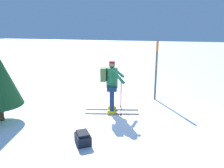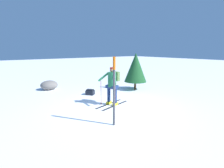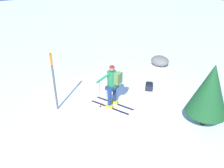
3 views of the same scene
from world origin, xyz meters
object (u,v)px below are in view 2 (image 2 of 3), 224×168
object	(u,v)px
trail_marker	(114,87)
rock_boulder	(49,85)
pine_tree	(136,67)
skier	(112,83)
dropped_backpack	(90,92)

from	to	relation	value
trail_marker	rock_boulder	distance (m)	6.74
rock_boulder	pine_tree	size ratio (longest dim) A/B	0.46
skier	pine_tree	bearing A→B (deg)	27.86
dropped_backpack	rock_boulder	bearing A→B (deg)	118.38
rock_boulder	pine_tree	bearing A→B (deg)	-36.44
dropped_backpack	rock_boulder	xyz separation A→B (m)	(-1.44, 2.67, 0.15)
rock_boulder	trail_marker	bearing A→B (deg)	-89.40
skier	rock_boulder	distance (m)	5.11
skier	rock_boulder	xyz separation A→B (m)	(-1.36, 4.87, -0.73)
dropped_backpack	pine_tree	distance (m)	3.28
rock_boulder	pine_tree	distance (m)	5.59
skier	trail_marker	world-z (taller)	trail_marker
dropped_backpack	rock_boulder	size ratio (longest dim) A/B	0.53
dropped_backpack	pine_tree	size ratio (longest dim) A/B	0.24
skier	rock_boulder	world-z (taller)	skier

